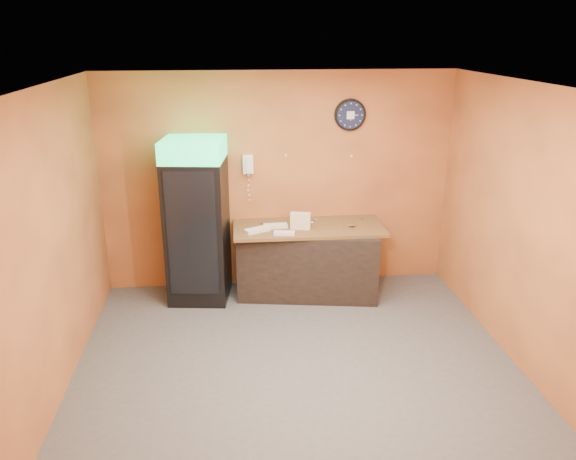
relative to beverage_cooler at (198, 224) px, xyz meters
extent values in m
plane|color=#47474C|center=(1.03, -1.60, -1.00)|extent=(4.50, 4.50, 0.00)
cube|color=#CE753A|center=(1.03, 0.40, 0.40)|extent=(4.50, 0.02, 2.80)
cube|color=#CE753A|center=(-1.22, -1.60, 0.40)|extent=(0.02, 4.00, 2.80)
cube|color=#CE753A|center=(3.28, -1.60, 0.40)|extent=(0.02, 4.00, 2.80)
cube|color=white|center=(1.03, -1.60, 1.80)|extent=(4.50, 4.00, 0.02)
cube|color=black|center=(-0.01, 0.05, -0.10)|extent=(0.80, 0.80, 1.79)
cube|color=#1AE572|center=(-0.01, 0.05, 0.92)|extent=(0.80, 0.80, 0.26)
cube|color=black|center=(0.04, -0.31, -0.03)|extent=(0.59, 0.10, 1.54)
cube|color=black|center=(1.38, 0.01, -0.56)|extent=(1.85, 1.05, 0.88)
cylinder|color=black|center=(1.94, 0.37, 1.25)|extent=(0.40, 0.05, 0.40)
cylinder|color=#0F1433|center=(1.94, 0.34, 1.25)|extent=(0.34, 0.01, 0.34)
cube|color=white|center=(1.94, 0.34, 1.25)|extent=(0.10, 0.00, 0.10)
cube|color=white|center=(0.65, 0.35, 0.65)|extent=(0.13, 0.08, 0.24)
cube|color=white|center=(0.65, 0.30, 0.65)|extent=(0.05, 0.04, 0.20)
cube|color=brown|center=(1.38, 0.01, -0.10)|extent=(1.90, 0.83, 0.04)
cube|color=#F3E8BD|center=(1.27, -0.08, -0.06)|extent=(0.26, 0.15, 0.05)
cube|color=#F3E8BD|center=(1.27, -0.08, -0.01)|extent=(0.26, 0.15, 0.05)
cube|color=#F3E8BD|center=(1.27, -0.08, 0.05)|extent=(0.26, 0.15, 0.05)
cube|color=#F3E8BD|center=(1.27, -0.08, 0.10)|extent=(0.26, 0.15, 0.05)
cube|color=silver|center=(0.73, -0.13, -0.06)|extent=(0.33, 0.25, 0.04)
cube|color=silver|center=(1.05, -0.27, -0.07)|extent=(0.26, 0.13, 0.04)
cube|color=silver|center=(0.96, 0.00, -0.06)|extent=(0.31, 0.14, 0.04)
cylinder|color=silver|center=(1.49, 0.12, -0.06)|extent=(0.06, 0.06, 0.06)
camera|label=1|loc=(0.42, -6.62, 2.24)|focal=35.00mm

